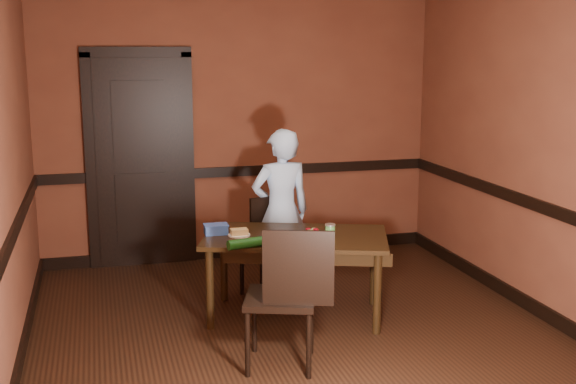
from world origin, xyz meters
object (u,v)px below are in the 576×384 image
sandwich_plate (312,234)px  cheese_saucer (239,233)px  dining_table (296,276)px  food_tub (216,229)px  sauce_jar (330,230)px  person (281,212)px  chair_near (280,295)px  chair_far (269,249)px

sandwich_plate → cheese_saucer: bearing=162.8°
dining_table → food_tub: bearing=-179.0°
sauce_jar → cheese_saucer: bearing=164.7°
sauce_jar → person: bearing=108.0°
sandwich_plate → cheese_saucer: (-0.55, 0.17, 0.00)m
dining_table → food_tub: food_tub is taller
chair_near → chair_far: bearing=-81.2°
dining_table → food_tub: 0.74m
chair_near → cheese_saucer: chair_near is taller
chair_far → chair_near: 1.39m
person → sandwich_plate: size_ratio=5.82×
sandwich_plate → food_tub: food_tub is taller
cheese_saucer → food_tub: food_tub is taller
person → sandwich_plate: bearing=92.1°
dining_table → cheese_saucer: bearing=-174.0°
sandwich_plate → person: bearing=96.6°
chair_far → chair_near: (-0.24, -1.36, 0.07)m
chair_far → sandwich_plate: size_ratio=3.43×
cheese_saucer → food_tub: 0.20m
chair_far → sauce_jar: bearing=-76.7°
chair_near → food_tub: (-0.26, 1.06, 0.22)m
sauce_jar → food_tub: 0.91m
chair_near → food_tub: 1.11m
chair_near → cheese_saucer: bearing=-65.7°
dining_table → sauce_jar: sauce_jar is taller
chair_near → person: bearing=-85.7°
person → sauce_jar: person is taller
sauce_jar → food_tub: (-0.87, 0.29, -0.01)m
person → dining_table: bearing=82.2°
dining_table → sauce_jar: 0.47m
chair_far → sauce_jar: chair_far is taller
chair_near → person: person is taller
person → cheese_saucer: size_ratio=8.18×
sandwich_plate → chair_far: bearing=110.7°
chair_far → cheese_saucer: chair_far is taller
chair_near → sandwich_plate: 0.94m
dining_table → chair_near: size_ratio=1.45×
sauce_jar → cheese_saucer: sauce_jar is taller
dining_table → cheese_saucer: (-0.44, 0.10, 0.36)m
dining_table → chair_far: (-0.10, 0.51, 0.09)m
sandwich_plate → chair_near: bearing=-120.1°
sauce_jar → chair_far: bearing=121.6°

